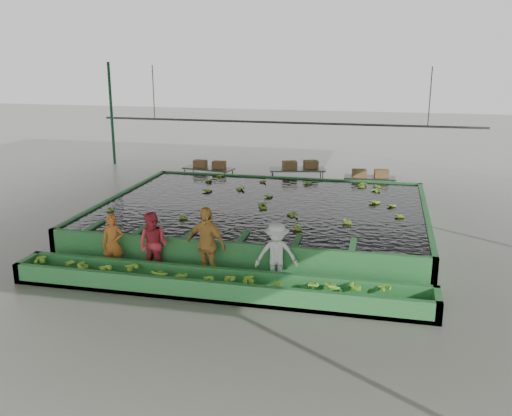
% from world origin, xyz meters
% --- Properties ---
extents(ground, '(80.00, 80.00, 0.00)m').
position_xyz_m(ground, '(0.00, 0.00, 0.00)').
color(ground, slate).
rests_on(ground, ground).
extents(shed_roof, '(20.00, 22.00, 0.04)m').
position_xyz_m(shed_roof, '(0.00, 0.00, 5.00)').
color(shed_roof, gray).
rests_on(shed_roof, shed_posts).
extents(shed_posts, '(20.00, 22.00, 5.00)m').
position_xyz_m(shed_posts, '(0.00, 0.00, 2.50)').
color(shed_posts, '#134529').
rests_on(shed_posts, ground).
extents(flotation_tank, '(10.00, 8.00, 0.90)m').
position_xyz_m(flotation_tank, '(0.00, 1.50, 0.45)').
color(flotation_tank, '#31823C').
rests_on(flotation_tank, ground).
extents(tank_water, '(9.70, 7.70, 0.00)m').
position_xyz_m(tank_water, '(0.00, 1.50, 0.85)').
color(tank_water, black).
rests_on(tank_water, flotation_tank).
extents(sorting_trough, '(10.00, 1.00, 0.50)m').
position_xyz_m(sorting_trough, '(0.00, -3.60, 0.25)').
color(sorting_trough, '#31823C').
rests_on(sorting_trough, ground).
extents(cableway_rail, '(0.08, 0.08, 14.00)m').
position_xyz_m(cableway_rail, '(0.00, 5.00, 3.00)').
color(cableway_rail, '#59605B').
rests_on(cableway_rail, shed_roof).
extents(rail_hanger_left, '(0.04, 0.04, 2.00)m').
position_xyz_m(rail_hanger_left, '(-5.00, 5.00, 4.00)').
color(rail_hanger_left, '#59605B').
rests_on(rail_hanger_left, shed_roof).
extents(rail_hanger_right, '(0.04, 0.04, 2.00)m').
position_xyz_m(rail_hanger_right, '(5.00, 5.00, 4.00)').
color(rail_hanger_right, '#59605B').
rests_on(rail_hanger_right, shed_roof).
extents(worker_a, '(0.61, 0.46, 1.53)m').
position_xyz_m(worker_a, '(-2.98, -2.80, 0.76)').
color(worker_a, '#BD6523').
rests_on(worker_a, ground).
extents(worker_b, '(0.87, 0.72, 1.64)m').
position_xyz_m(worker_b, '(-1.88, -2.80, 0.82)').
color(worker_b, '#D13140').
rests_on(worker_b, ground).
extents(worker_c, '(1.19, 0.78, 1.88)m').
position_xyz_m(worker_c, '(-0.49, -2.80, 0.94)').
color(worker_c, gold).
rests_on(worker_c, ground).
extents(worker_d, '(1.14, 0.81, 1.60)m').
position_xyz_m(worker_d, '(1.26, -2.80, 0.80)').
color(worker_d, silver).
rests_on(worker_d, ground).
extents(packing_table_left, '(2.15, 1.17, 0.92)m').
position_xyz_m(packing_table_left, '(-3.34, 6.37, 0.46)').
color(packing_table_left, '#59605B').
rests_on(packing_table_left, ground).
extents(packing_table_mid, '(2.32, 1.35, 0.99)m').
position_xyz_m(packing_table_mid, '(0.26, 6.66, 0.50)').
color(packing_table_mid, '#59605B').
rests_on(packing_table_mid, ground).
extents(packing_table_right, '(1.94, 0.84, 0.87)m').
position_xyz_m(packing_table_right, '(3.11, 6.32, 0.44)').
color(packing_table_right, '#59605B').
rests_on(packing_table_right, ground).
extents(box_stack_left, '(1.34, 0.43, 0.29)m').
position_xyz_m(box_stack_left, '(-3.29, 6.38, 0.92)').
color(box_stack_left, olive).
rests_on(box_stack_left, packing_table_left).
extents(box_stack_mid, '(1.44, 0.90, 0.30)m').
position_xyz_m(box_stack_mid, '(0.37, 6.72, 0.99)').
color(box_stack_mid, olive).
rests_on(box_stack_mid, packing_table_mid).
extents(box_stack_right, '(1.40, 0.59, 0.29)m').
position_xyz_m(box_stack_right, '(3.13, 6.25, 0.87)').
color(box_stack_right, olive).
rests_on(box_stack_right, packing_table_right).
extents(floating_bananas, '(8.24, 5.62, 0.11)m').
position_xyz_m(floating_bananas, '(0.00, 2.30, 0.85)').
color(floating_bananas, '#78B528').
rests_on(floating_bananas, tank_water).
extents(trough_bananas, '(9.39, 0.63, 0.13)m').
position_xyz_m(trough_bananas, '(0.00, -3.60, 0.40)').
color(trough_bananas, '#78B528').
rests_on(trough_bananas, sorting_trough).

